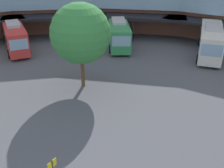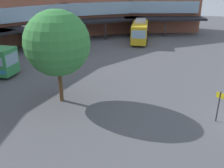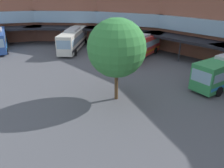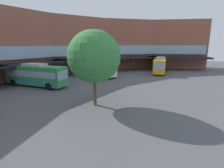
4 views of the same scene
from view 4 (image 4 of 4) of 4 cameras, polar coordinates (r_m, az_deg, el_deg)
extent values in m
cube|color=#93543F|center=(52.89, 20.29, 12.11)|extent=(10.04, 16.48, 12.90)
cube|color=#8CADC6|center=(52.33, 20.31, 10.69)|extent=(9.84, 15.07, 2.26)
cube|color=black|center=(48.13, 21.20, 8.16)|extent=(8.12, 15.93, 0.40)
cylinder|color=#2D2D33|center=(46.72, 21.46, 6.02)|extent=(0.20, 0.20, 3.22)
cube|color=#93543F|center=(49.33, 4.78, 12.84)|extent=(14.11, 15.91, 12.90)
cube|color=#8CADC6|center=(48.78, 4.97, 11.32)|extent=(13.36, 14.83, 2.26)
cube|color=black|center=(44.72, 6.66, 8.63)|extent=(12.51, 14.70, 0.40)
cylinder|color=#2D2D33|center=(43.38, 7.32, 6.34)|extent=(0.20, 0.20, 3.22)
cube|color=#93543F|center=(44.47, -11.66, 12.59)|extent=(16.28, 13.20, 12.90)
cube|color=#8CADC6|center=(43.94, -11.28, 10.92)|extent=(15.09, 12.60, 2.26)
cube|color=black|center=(40.05, -8.66, 8.05)|extent=(15.23, 11.50, 0.40)
cylinder|color=#2D2D33|center=(38.80, -7.55, 5.53)|extent=(0.20, 0.20, 3.22)
cube|color=#93543F|center=(38.62, -29.55, 11.14)|extent=(16.26, 8.72, 12.90)
cube|color=#8CADC6|center=(38.11, -28.93, 9.25)|extent=(14.79, 8.68, 2.26)
cube|color=black|center=(34.38, -25.25, 6.13)|extent=(15.89, 6.76, 0.40)
cylinder|color=#2D2D33|center=(33.22, -23.58, 3.27)|extent=(0.20, 0.20, 3.22)
cube|color=#338C4C|center=(30.20, -23.99, 2.75)|extent=(3.08, 10.75, 2.95)
cube|color=#8CADC6|center=(30.15, -24.06, 3.41)|extent=(3.10, 10.12, 0.94)
cube|color=#267FBF|center=(30.35, -23.85, 1.22)|extent=(3.09, 10.54, 0.35)
cube|color=#8CADC6|center=(26.66, -16.06, 2.91)|extent=(2.29, 0.22, 1.30)
cube|color=#B2B2B7|center=(29.98, -24.29, 5.86)|extent=(1.99, 3.91, 0.36)
cylinder|color=black|center=(28.98, -16.90, 0.36)|extent=(0.35, 1.11, 1.10)
cylinder|color=black|center=(27.06, -20.29, -0.78)|extent=(0.35, 1.11, 1.10)
cylinder|color=black|center=(33.91, -26.55, 1.33)|extent=(0.35, 1.11, 1.10)
cylinder|color=black|center=(32.28, -29.94, 0.42)|extent=(0.35, 1.11, 1.10)
cube|color=gold|center=(42.98, 15.65, 6.19)|extent=(11.48, 3.80, 2.96)
cube|color=#8CADC6|center=(42.94, 15.68, 6.66)|extent=(10.81, 3.77, 0.95)
cube|color=orange|center=(43.08, 15.58, 5.09)|extent=(11.26, 3.80, 0.35)
cube|color=#8CADC6|center=(37.40, 15.33, 5.78)|extent=(0.37, 2.22, 1.30)
cube|color=#B2B2B7|center=(42.83, 15.79, 8.39)|extent=(4.23, 2.22, 0.36)
cylinder|color=black|center=(39.33, 17.14, 3.60)|extent=(1.13, 0.42, 1.10)
cylinder|color=black|center=(39.43, 13.48, 3.84)|extent=(1.13, 0.42, 1.10)
cylinder|color=black|center=(46.91, 17.28, 5.05)|extent=(1.13, 0.42, 1.10)
cylinder|color=black|center=(46.99, 14.21, 5.26)|extent=(1.13, 0.42, 1.10)
cube|color=silver|center=(36.66, -5.81, 5.64)|extent=(5.68, 10.71, 3.16)
cube|color=#8CADC6|center=(36.62, -5.82, 6.23)|extent=(5.54, 10.14, 1.01)
cube|color=#267FBF|center=(36.79, -5.77, 4.27)|extent=(5.64, 10.52, 0.38)
cube|color=#8CADC6|center=(32.99, 0.23, 5.53)|extent=(2.21, 0.82, 1.39)
cube|color=#B2B2B7|center=(36.48, -5.87, 8.38)|extent=(2.88, 4.13, 0.36)
cylinder|color=black|center=(35.29, -0.32, 3.14)|extent=(0.62, 1.14, 1.10)
cylinder|color=black|center=(33.45, -3.32, 2.57)|extent=(0.62, 1.14, 1.10)
cylinder|color=black|center=(40.35, -7.78, 4.29)|extent=(0.62, 1.14, 1.10)
cylinder|color=black|center=(38.76, -10.71, 3.82)|extent=(0.62, 1.14, 1.10)
cylinder|color=brown|center=(19.03, -5.71, -1.45)|extent=(0.36, 0.36, 3.82)
sphere|color=#38843D|center=(18.47, -5.96, 8.99)|extent=(5.64, 5.64, 5.64)
camera|label=1|loc=(24.28, 64.88, 18.81)|focal=42.15mm
camera|label=2|loc=(5.05, -170.74, 35.23)|focal=40.97mm
camera|label=3|loc=(33.33, 28.92, 18.38)|focal=35.34mm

